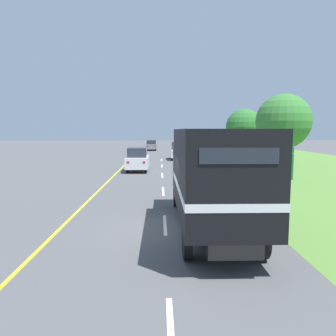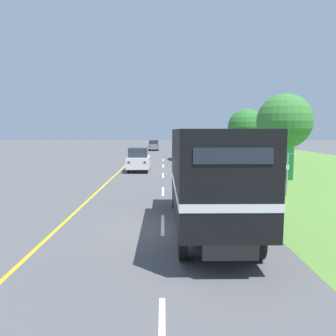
% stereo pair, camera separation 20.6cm
% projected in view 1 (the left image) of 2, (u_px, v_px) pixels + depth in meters
% --- Properties ---
extents(ground_plane, '(200.00, 200.00, 0.00)m').
position_uv_depth(ground_plane, '(165.00, 229.00, 11.49)').
color(ground_plane, '#515154').
extents(grass_shoulder, '(20.00, 71.38, 0.01)m').
position_uv_depth(grass_shoulder, '(305.00, 166.00, 31.21)').
color(grass_shoulder, '#568438').
rests_on(grass_shoulder, ground).
extents(edge_line_yellow, '(0.12, 71.38, 0.01)m').
position_uv_depth(edge_line_yellow, '(123.00, 167.00, 30.78)').
color(edge_line_yellow, yellow).
rests_on(edge_line_yellow, ground).
extents(centre_dash_near, '(0.12, 2.60, 0.01)m').
position_uv_depth(centre_dash_near, '(165.00, 224.00, 12.00)').
color(centre_dash_near, white).
rests_on(centre_dash_near, ground).
extents(centre_dash_mid_a, '(0.12, 2.60, 0.01)m').
position_uv_depth(centre_dash_mid_a, '(163.00, 191.00, 18.55)').
color(centre_dash_mid_a, white).
rests_on(centre_dash_mid_a, ground).
extents(centre_dash_mid_b, '(0.12, 2.60, 0.01)m').
position_uv_depth(centre_dash_mid_b, '(162.00, 175.00, 25.11)').
color(centre_dash_mid_b, white).
rests_on(centre_dash_mid_b, ground).
extents(centre_dash_far, '(0.12, 2.60, 0.01)m').
position_uv_depth(centre_dash_far, '(162.00, 166.00, 31.66)').
color(centre_dash_far, white).
rests_on(centre_dash_far, ground).
extents(centre_dash_farthest, '(0.12, 2.60, 0.01)m').
position_uv_depth(centre_dash_farthest, '(162.00, 160.00, 38.22)').
color(centre_dash_farthest, white).
rests_on(centre_dash_farthest, ground).
extents(horse_trailer_truck, '(2.36, 8.23, 3.48)m').
position_uv_depth(horse_trailer_truck, '(211.00, 175.00, 11.04)').
color(horse_trailer_truck, black).
rests_on(horse_trailer_truck, ground).
extents(lead_car_white, '(1.80, 4.03, 1.99)m').
position_uv_depth(lead_car_white, '(138.00, 159.00, 27.55)').
color(lead_car_white, black).
rests_on(lead_car_white, ground).
extents(lead_car_white_ahead, '(1.80, 4.33, 2.07)m').
position_uv_depth(lead_car_white_ahead, '(178.00, 151.00, 38.51)').
color(lead_car_white_ahead, black).
rests_on(lead_car_white_ahead, ground).
extents(lead_car_grey_ahead, '(1.80, 4.61, 1.75)m').
position_uv_depth(lead_car_grey_ahead, '(152.00, 145.00, 56.19)').
color(lead_car_grey_ahead, black).
rests_on(lead_car_grey_ahead, ground).
extents(highway_sign, '(2.07, 0.09, 2.56)m').
position_uv_depth(highway_sign, '(274.00, 167.00, 17.15)').
color(highway_sign, '#9E9EA3').
rests_on(highway_sign, ground).
extents(roadside_tree_near, '(3.68, 3.68, 5.87)m').
position_uv_depth(roadside_tree_near, '(283.00, 122.00, 22.01)').
color(roadside_tree_near, brown).
rests_on(roadside_tree_near, ground).
extents(roadside_tree_mid, '(3.58, 3.58, 5.56)m').
position_uv_depth(roadside_tree_mid, '(278.00, 127.00, 31.96)').
color(roadside_tree_mid, '#4C3823').
rests_on(roadside_tree_mid, ground).
extents(roadside_tree_far, '(4.28, 4.28, 5.98)m').
position_uv_depth(roadside_tree_far, '(244.00, 127.00, 39.01)').
color(roadside_tree_far, brown).
rests_on(roadside_tree_far, ground).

